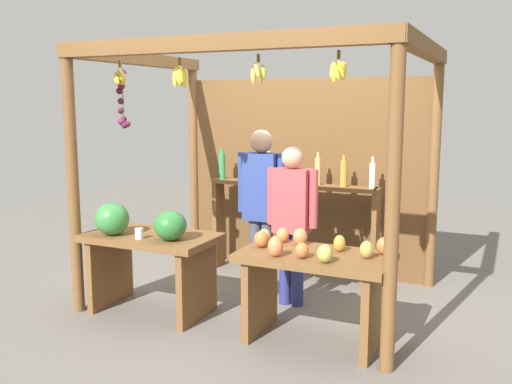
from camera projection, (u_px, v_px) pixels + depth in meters
name	position (u px, v px, depth m)	size (l,w,h in m)	color
ground_plane	(265.00, 297.00, 5.38)	(12.00, 12.00, 0.00)	slate
market_stall	(283.00, 150.00, 5.56)	(2.86, 2.13, 2.32)	brown
fruit_counter_left	(147.00, 246.00, 4.88)	(1.15, 0.66, 0.99)	brown
fruit_counter_right	(314.00, 274.00, 4.31)	(1.15, 0.64, 0.86)	brown
bottle_shelf_unit	(291.00, 202.00, 5.94)	(1.83, 0.22, 1.34)	brown
vendor_man	(261.00, 198.00, 5.27)	(0.48, 0.22, 1.59)	#444957
vendor_woman	(292.00, 213.00, 5.05)	(0.48, 0.20, 1.45)	navy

